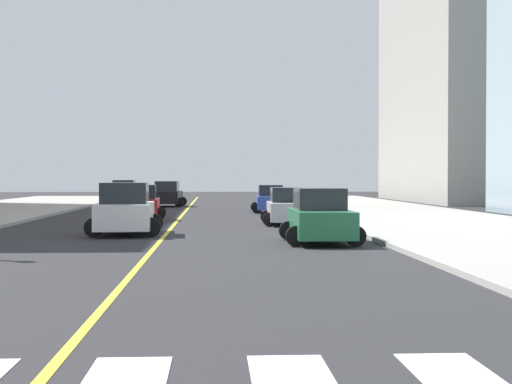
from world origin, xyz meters
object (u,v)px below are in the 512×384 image
car_black_second (168,195)px  car_green_sixth (320,217)px  car_gray_fifth (124,193)px  car_white_nearest (125,210)px  car_red_fourth (141,203)px  car_blue_seventh (270,200)px  car_silver_third (287,207)px

car_black_second → car_green_sixth: bearing=-75.0°
car_black_second → car_gray_fifth: car_gray_fifth is taller
car_white_nearest → car_gray_fifth: bearing=94.5°
car_black_second → car_red_fourth: bearing=-88.2°
car_blue_seventh → car_green_sixth: bearing=91.3°
car_green_sixth → car_blue_seventh: bearing=-89.8°
car_green_sixth → car_blue_seventh: car_green_sixth is taller
car_red_fourth → car_blue_seventh: car_red_fourth is taller
car_blue_seventh → car_silver_third: bearing=90.6°
car_silver_third → car_blue_seventh: bearing=-89.4°
car_black_second → car_blue_seventh: (6.91, -9.99, -0.09)m
car_silver_third → car_blue_seventh: car_silver_third is taller
car_black_second → car_gray_fifth: size_ratio=0.98×
car_green_sixth → car_blue_seventh: (-0.06, 21.83, -0.06)m
car_red_fourth → car_white_nearest: bearing=-90.1°
car_white_nearest → car_gray_fifth: car_white_nearest is taller
car_gray_fifth → car_green_sixth: car_gray_fifth is taller
car_silver_third → car_red_fourth: size_ratio=0.94×
car_blue_seventh → car_red_fourth: bearing=48.4°
car_black_second → car_blue_seventh: size_ratio=1.12×
car_white_nearest → car_green_sixth: 7.98m
car_black_second → car_silver_third: bearing=-70.3°
car_white_nearest → car_gray_fifth: 33.62m
car_gray_fifth → car_green_sixth: bearing=-75.0°
car_red_fourth → car_silver_third: bearing=-34.3°
car_blue_seventh → car_gray_fifth: bearing=-54.4°
car_white_nearest → car_silver_third: size_ratio=1.17×
car_black_second → car_silver_third: car_black_second is taller
car_black_second → car_red_fourth: 17.76m
car_black_second → car_silver_third: (6.80, -22.17, -0.08)m
car_white_nearest → car_blue_seventh: bearing=66.9°
car_black_second → car_gray_fifth: bearing=126.8°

